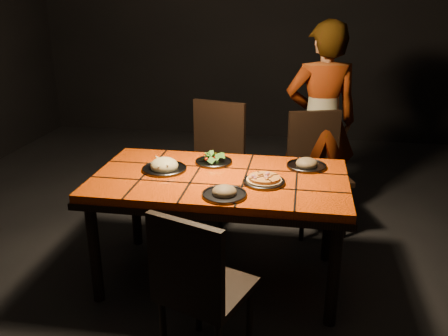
% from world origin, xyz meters
% --- Properties ---
extents(room_shell, '(6.04, 7.04, 3.08)m').
position_xyz_m(room_shell, '(0.00, 0.00, 1.50)').
color(room_shell, black).
rests_on(room_shell, ground).
extents(dining_table, '(1.62, 0.92, 0.75)m').
position_xyz_m(dining_table, '(0.00, 0.00, 0.67)').
color(dining_table, '#FE4F08').
rests_on(dining_table, ground).
extents(chair_near, '(0.52, 0.52, 0.89)m').
position_xyz_m(chair_near, '(0.04, -0.84, 0.51)').
color(chair_near, black).
rests_on(chair_near, ground).
extents(chair_far_left, '(0.56, 0.56, 1.01)m').
position_xyz_m(chair_far_left, '(-0.21, 0.89, 0.58)').
color(chair_far_left, black).
rests_on(chair_far_left, ground).
extents(chair_far_right, '(0.54, 0.54, 0.95)m').
position_xyz_m(chair_far_right, '(0.63, 0.93, 0.55)').
color(chair_far_right, black).
rests_on(chair_far_right, ground).
extents(diner, '(0.67, 0.51, 1.66)m').
position_xyz_m(diner, '(0.65, 1.17, 0.83)').
color(diner, brown).
rests_on(diner, ground).
extents(plate_pizza, '(0.30, 0.30, 0.04)m').
position_xyz_m(plate_pizza, '(0.29, -0.08, 0.77)').
color(plate_pizza, '#3B3B40').
rests_on(plate_pizza, dining_table).
extents(plate_pasta, '(0.29, 0.29, 0.10)m').
position_xyz_m(plate_pasta, '(-0.38, 0.04, 0.77)').
color(plate_pasta, '#3B3B40').
rests_on(plate_pasta, dining_table).
extents(plate_salad, '(0.25, 0.25, 0.07)m').
position_xyz_m(plate_salad, '(-0.08, 0.23, 0.78)').
color(plate_salad, '#3B3B40').
rests_on(plate_salad, dining_table).
extents(plate_mushroom_a, '(0.26, 0.26, 0.08)m').
position_xyz_m(plate_mushroom_a, '(0.08, -0.31, 0.77)').
color(plate_mushroom_a, '#3B3B40').
rests_on(plate_mushroom_a, dining_table).
extents(plate_mushroom_b, '(0.27, 0.27, 0.09)m').
position_xyz_m(plate_mushroom_b, '(0.54, 0.25, 0.77)').
color(plate_mushroom_b, '#3B3B40').
rests_on(plate_mushroom_b, dining_table).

